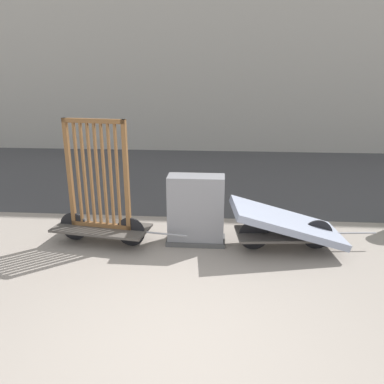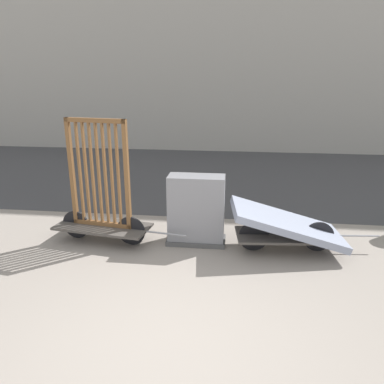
{
  "view_description": "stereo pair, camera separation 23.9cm",
  "coord_description": "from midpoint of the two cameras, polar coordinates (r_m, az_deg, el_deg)",
  "views": [
    {
      "loc": [
        0.46,
        -3.32,
        2.78
      ],
      "look_at": [
        0.0,
        2.48,
        0.96
      ],
      "focal_mm": 35.0,
      "sensor_mm": 36.0,
      "label": 1
    },
    {
      "loc": [
        0.69,
        -3.3,
        2.78
      ],
      "look_at": [
        0.0,
        2.48,
        0.96
      ],
      "focal_mm": 35.0,
      "sensor_mm": 36.0,
      "label": 2
    }
  ],
  "objects": [
    {
      "name": "utility_cabinet",
      "position": [
        6.35,
        -0.46,
        -3.11
      ],
      "size": [
        1.0,
        0.47,
        1.2
      ],
      "color": "#4C4C4C",
      "rests_on": "ground_plane"
    },
    {
      "name": "road_strip",
      "position": [
        10.97,
        1.35,
        2.75
      ],
      "size": [
        56.0,
        7.01,
        0.01
      ],
      "color": "#424244",
      "rests_on": "ground_plane"
    },
    {
      "name": "bike_cart_with_mattress",
      "position": [
        6.33,
        13.17,
        -4.89
      ],
      "size": [
        2.45,
        1.18,
        0.8
      ],
      "rotation": [
        0.0,
        0.0,
        0.1
      ],
      "color": "#4C4742",
      "rests_on": "ground_plane"
    },
    {
      "name": "ground_plane",
      "position": [
        4.37,
        -4.46,
        -22.26
      ],
      "size": [
        60.0,
        60.0,
        0.0
      ],
      "primitive_type": "plane",
      "color": "gray"
    },
    {
      "name": "bike_cart_with_bedframe",
      "position": [
        6.51,
        -14.83,
        -1.97
      ],
      "size": [
        2.35,
        0.92,
        2.13
      ],
      "rotation": [
        0.0,
        0.0,
        -0.15
      ],
      "color": "#4C4742",
      "rests_on": "ground_plane"
    }
  ]
}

